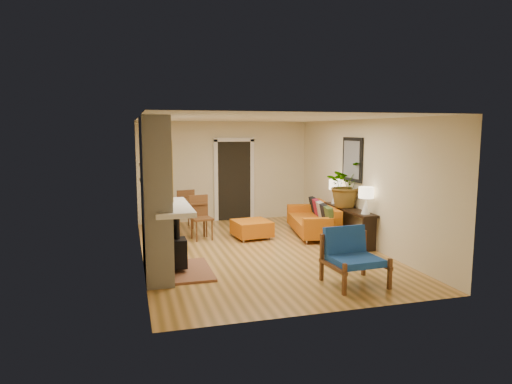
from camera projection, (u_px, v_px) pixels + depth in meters
The scene contains 10 objects.
room_shell at pixel (253, 175), 11.59m from camera, with size 6.50×6.50×6.50m.
fireplace at pixel (158, 201), 7.42m from camera, with size 1.09×1.68×2.60m.
sofa at pixel (316, 220), 10.45m from camera, with size 1.13×2.04×0.76m.
ottoman at pixel (252, 228), 10.10m from camera, with size 0.86×0.86×0.39m.
blue_chair at pixel (351, 253), 7.12m from camera, with size 0.88×0.86×0.87m.
dining_table at pixel (189, 207), 10.48m from camera, with size 0.96×1.82×0.96m.
console_table at pixel (349, 215), 9.73m from camera, with size 0.34×1.85×0.72m.
lamp_near at pixel (366, 197), 9.02m from camera, with size 0.30×0.30×0.54m.
lamp_far at pixel (336, 189), 10.34m from camera, with size 0.30×0.30×0.54m.
houseplant at pixel (346, 184), 9.83m from camera, with size 0.89×0.77×0.99m, color #1E5919.
Camera 1 is at (-2.46, -8.49, 2.38)m, focal length 32.00 mm.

